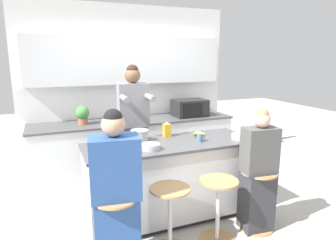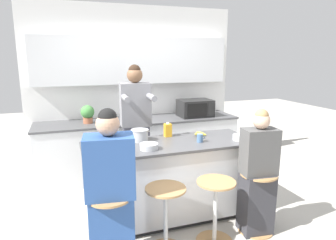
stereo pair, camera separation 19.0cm
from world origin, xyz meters
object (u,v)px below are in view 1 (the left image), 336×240
object	(u,v)px
kitchen_island	(170,180)
person_cooking	(134,133)
person_seated_near	(258,176)
bar_stool_center_left	(170,216)
bar_stool_rightmost	(258,196)
bar_stool_leftmost	(116,228)
person_wrapped_blanket	(116,194)
fruit_bowl	(240,136)
coffee_cup_near	(200,138)
juice_carton	(167,130)
potted_plant	(83,114)
banana_bunch	(198,134)
cooking_pot	(140,136)
microwave	(190,108)
bar_stool_center_right	(218,207)

from	to	relation	value
kitchen_island	person_cooking	world-z (taller)	person_cooking
person_seated_near	person_cooking	bearing A→B (deg)	135.53
bar_stool_center_left	bar_stool_rightmost	size ratio (longest dim) A/B	1.00
bar_stool_leftmost	person_wrapped_blanket	world-z (taller)	person_wrapped_blanket
bar_stool_leftmost	fruit_bowl	size ratio (longest dim) A/B	3.42
kitchen_island	person_cooking	xyz separation A→B (m)	(-0.25, 0.65, 0.43)
coffee_cup_near	juice_carton	bearing A→B (deg)	127.41
person_seated_near	coffee_cup_near	bearing A→B (deg)	136.94
coffee_cup_near	kitchen_island	bearing A→B (deg)	164.76
potted_plant	bar_stool_center_left	bearing A→B (deg)	-75.42
person_seated_near	fruit_bowl	size ratio (longest dim) A/B	6.96
person_cooking	banana_bunch	bearing A→B (deg)	-32.97
coffee_cup_near	person_wrapped_blanket	bearing A→B (deg)	-155.03
fruit_bowl	potted_plant	size ratio (longest dim) A/B	0.72
cooking_pot	potted_plant	xyz separation A→B (m)	(-0.49, 1.27, 0.06)
banana_bunch	microwave	xyz separation A→B (m)	(0.50, 1.26, 0.09)
kitchen_island	potted_plant	xyz separation A→B (m)	(-0.80, 1.45, 0.58)
bar_stool_center_right	person_seated_near	xyz separation A→B (m)	(0.51, 0.03, 0.24)
person_wrapped_blanket	cooking_pot	world-z (taller)	person_wrapped_blanket
bar_stool_rightmost	juice_carton	xyz separation A→B (m)	(-0.73, 0.87, 0.62)
juice_carton	bar_stool_center_left	bearing A→B (deg)	-110.30
kitchen_island	bar_stool_center_left	distance (m)	0.68
person_cooking	coffee_cup_near	world-z (taller)	person_cooking
person_wrapped_blanket	person_seated_near	xyz separation A→B (m)	(1.55, -0.00, -0.07)
bar_stool_rightmost	person_cooking	distance (m)	1.71
bar_stool_leftmost	bar_stool_center_right	size ratio (longest dim) A/B	1.00
person_seated_near	microwave	distance (m)	2.07
bar_stool_leftmost	bar_stool_center_right	xyz separation A→B (m)	(1.05, -0.02, 0.00)
person_seated_near	kitchen_island	bearing A→B (deg)	148.38
person_wrapped_blanket	coffee_cup_near	world-z (taller)	person_wrapped_blanket
kitchen_island	person_seated_near	xyz separation A→B (m)	(0.77, -0.61, 0.16)
bar_stool_leftmost	person_seated_near	xyz separation A→B (m)	(1.56, 0.01, 0.24)
person_cooking	bar_stool_leftmost	bearing A→B (deg)	-109.71
bar_stool_center_left	person_wrapped_blanket	distance (m)	0.60
bar_stool_leftmost	cooking_pot	xyz separation A→B (m)	(0.48, 0.80, 0.61)
bar_stool_leftmost	bar_stool_center_left	xyz separation A→B (m)	(0.53, 0.00, 0.00)
banana_bunch	microwave	distance (m)	1.36
bar_stool_rightmost	fruit_bowl	bearing A→B (deg)	85.00
bar_stool_leftmost	fruit_bowl	bearing A→B (deg)	15.40
bar_stool_center_right	microwave	distance (m)	2.26
bar_stool_leftmost	bar_stool_rightmost	distance (m)	1.58
potted_plant	banana_bunch	bearing A→B (deg)	-46.44
person_wrapped_blanket	potted_plant	size ratio (longest dim) A/B	5.35
bar_stool_leftmost	cooking_pot	bearing A→B (deg)	59.22
kitchen_island	banana_bunch	size ratio (longest dim) A/B	10.85
person_cooking	person_seated_near	xyz separation A→B (m)	(1.02, -1.26, -0.27)
bar_stool_center_right	fruit_bowl	size ratio (longest dim) A/B	3.42
bar_stool_center_right	juice_carton	bearing A→B (deg)	102.52
bar_stool_rightmost	potted_plant	distance (m)	2.69
cooking_pot	banana_bunch	size ratio (longest dim) A/B	1.63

